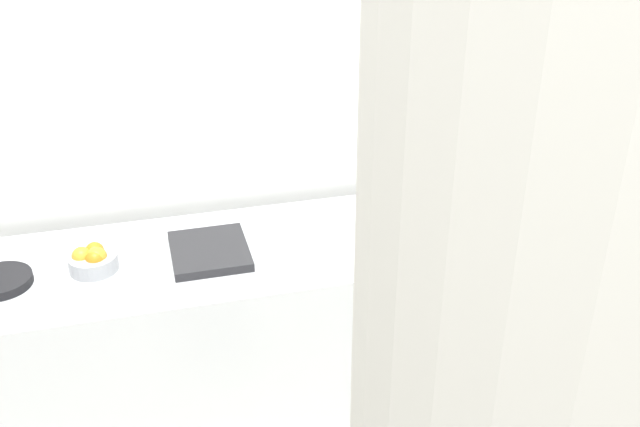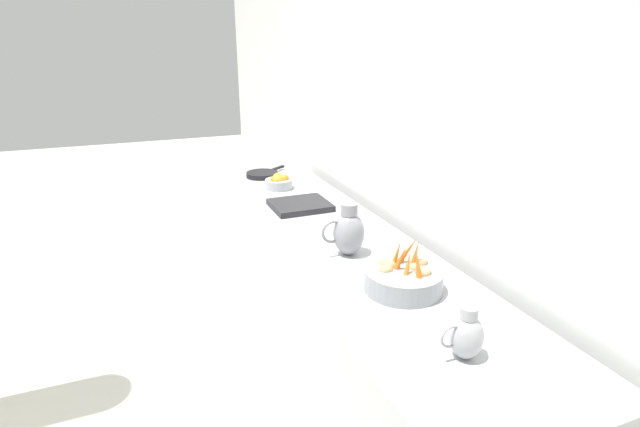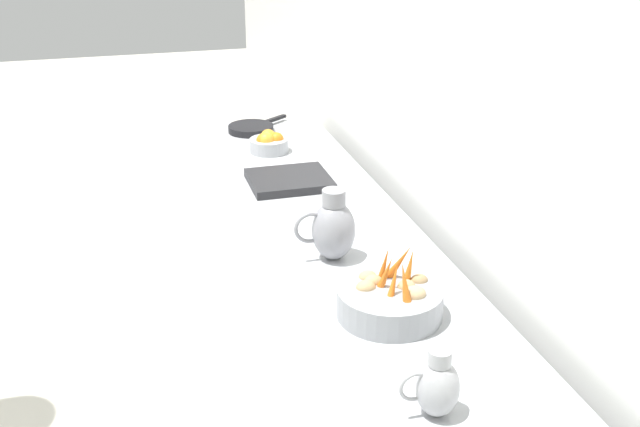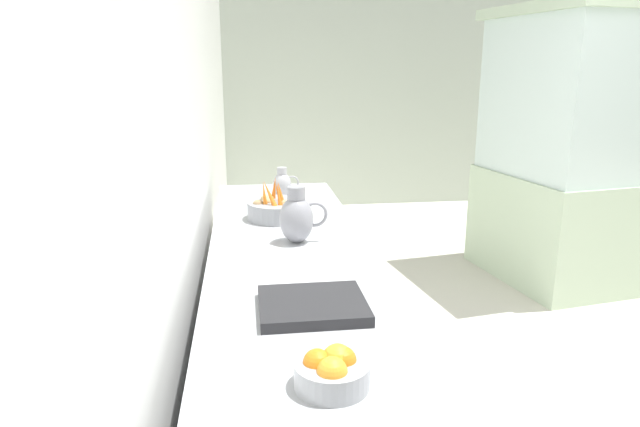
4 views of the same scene
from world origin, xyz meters
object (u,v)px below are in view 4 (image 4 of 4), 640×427
Objects in this scene: orange_bowl at (332,370)px; metal_pitcher_tall at (297,218)px; vegetable_colander at (278,209)px; metal_pitcher_short at (283,184)px; glass_block_booth at (577,149)px.

metal_pitcher_tall is (0.03, 1.17, 0.07)m from orange_bowl.
vegetable_colander is 1.26× the size of metal_pitcher_tall.
glass_block_booth is at bearing 19.78° from metal_pitcher_short.
orange_bowl is 0.09× the size of glass_block_booth.
metal_pitcher_short is (0.06, 0.47, 0.03)m from vegetable_colander.
metal_pitcher_short is at bearing 89.36° from orange_bowl.
vegetable_colander reaches higher than metal_pitcher_short.
metal_pitcher_tall is 2.97m from glass_block_booth.
vegetable_colander is 1.71× the size of orange_bowl.
orange_bowl is 1.17m from metal_pitcher_tall.
metal_pitcher_tall is (0.06, -0.41, 0.06)m from vegetable_colander.
vegetable_colander is 0.42m from metal_pitcher_tall.
metal_pitcher_tall reaches higher than orange_bowl.
glass_block_booth is (2.43, 2.91, 0.07)m from orange_bowl.
orange_bowl is at bearing -129.84° from glass_block_booth.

